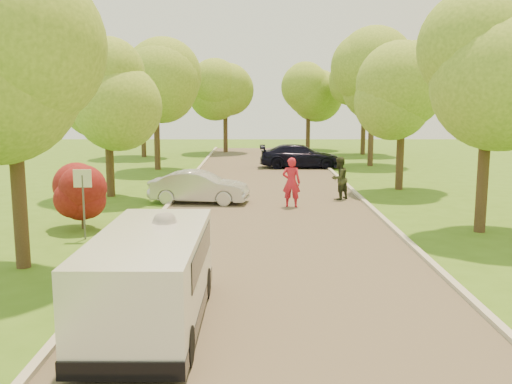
{
  "coord_description": "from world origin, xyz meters",
  "views": [
    {
      "loc": [
        -0.53,
        -13.18,
        4.24
      ],
      "look_at": [
        -0.51,
        5.12,
        1.3
      ],
      "focal_mm": 40.0,
      "sensor_mm": 36.0,
      "label": 1
    }
  ],
  "objects_px": {
    "street_sign": "(83,189)",
    "longboard": "(167,304)",
    "person_olive": "(339,178)",
    "dark_sedan": "(300,156)",
    "silver_sedan": "(199,187)",
    "minivan": "(151,277)",
    "skateboarder": "(166,258)",
    "person_striped": "(291,182)"
  },
  "relations": [
    {
      "from": "minivan",
      "to": "person_olive",
      "type": "distance_m",
      "value": 15.06
    },
    {
      "from": "street_sign",
      "to": "dark_sedan",
      "type": "distance_m",
      "value": 20.57
    },
    {
      "from": "street_sign",
      "to": "longboard",
      "type": "bearing_deg",
      "value": -60.03
    },
    {
      "from": "minivan",
      "to": "silver_sedan",
      "type": "xyz_separation_m",
      "value": [
        -0.37,
        13.16,
        -0.29
      ]
    },
    {
      "from": "minivan",
      "to": "skateboarder",
      "type": "relative_size",
      "value": 2.58
    },
    {
      "from": "skateboarder",
      "to": "dark_sedan",
      "type": "bearing_deg",
      "value": -121.45
    },
    {
      "from": "minivan",
      "to": "dark_sedan",
      "type": "relative_size",
      "value": 0.96
    },
    {
      "from": "minivan",
      "to": "person_olive",
      "type": "bearing_deg",
      "value": 68.59
    },
    {
      "from": "silver_sedan",
      "to": "skateboarder",
      "type": "xyz_separation_m",
      "value": [
        0.52,
        -12.26,
        0.4
      ]
    },
    {
      "from": "person_striped",
      "to": "person_olive",
      "type": "xyz_separation_m",
      "value": [
        2.17,
        1.77,
        -0.08
      ]
    },
    {
      "from": "silver_sedan",
      "to": "longboard",
      "type": "relative_size",
      "value": 4.07
    },
    {
      "from": "street_sign",
      "to": "skateboarder",
      "type": "xyz_separation_m",
      "value": [
        3.44,
        -5.97,
        -0.49
      ]
    },
    {
      "from": "person_striped",
      "to": "person_olive",
      "type": "relative_size",
      "value": 1.09
    },
    {
      "from": "dark_sedan",
      "to": "street_sign",
      "type": "bearing_deg",
      "value": 157.09
    },
    {
      "from": "person_striped",
      "to": "skateboarder",
      "type": "bearing_deg",
      "value": 84.21
    },
    {
      "from": "skateboarder",
      "to": "silver_sedan",
      "type": "bearing_deg",
      "value": -108.43
    },
    {
      "from": "minivan",
      "to": "person_striped",
      "type": "relative_size",
      "value": 2.43
    },
    {
      "from": "silver_sedan",
      "to": "minivan",
      "type": "bearing_deg",
      "value": -170.86
    },
    {
      "from": "person_olive",
      "to": "dark_sedan",
      "type": "bearing_deg",
      "value": -129.37
    },
    {
      "from": "minivan",
      "to": "person_olive",
      "type": "xyz_separation_m",
      "value": [
        5.58,
        13.99,
        -0.04
      ]
    },
    {
      "from": "minivan",
      "to": "person_striped",
      "type": "distance_m",
      "value": 12.69
    },
    {
      "from": "dark_sedan",
      "to": "person_striped",
      "type": "xyz_separation_m",
      "value": [
        -1.39,
        -13.53,
        0.26
      ]
    },
    {
      "from": "street_sign",
      "to": "person_olive",
      "type": "bearing_deg",
      "value": 38.75
    },
    {
      "from": "silver_sedan",
      "to": "skateboarder",
      "type": "distance_m",
      "value": 12.28
    },
    {
      "from": "longboard",
      "to": "person_striped",
      "type": "height_order",
      "value": "person_striped"
    },
    {
      "from": "skateboarder",
      "to": "person_olive",
      "type": "relative_size",
      "value": 1.02
    },
    {
      "from": "skateboarder",
      "to": "person_striped",
      "type": "distance_m",
      "value": 11.79
    },
    {
      "from": "minivan",
      "to": "silver_sedan",
      "type": "height_order",
      "value": "minivan"
    },
    {
      "from": "silver_sedan",
      "to": "person_olive",
      "type": "relative_size",
      "value": 2.21
    },
    {
      "from": "silver_sedan",
      "to": "longboard",
      "type": "distance_m",
      "value": 12.29
    },
    {
      "from": "silver_sedan",
      "to": "longboard",
      "type": "bearing_deg",
      "value": -170.08
    },
    {
      "from": "dark_sedan",
      "to": "skateboarder",
      "type": "bearing_deg",
      "value": 169.69
    },
    {
      "from": "minivan",
      "to": "longboard",
      "type": "height_order",
      "value": "minivan"
    },
    {
      "from": "silver_sedan",
      "to": "person_olive",
      "type": "height_order",
      "value": "person_olive"
    },
    {
      "from": "person_striped",
      "to": "longboard",
      "type": "bearing_deg",
      "value": 84.21
    },
    {
      "from": "silver_sedan",
      "to": "dark_sedan",
      "type": "bearing_deg",
      "value": -14.83
    },
    {
      "from": "dark_sedan",
      "to": "skateboarder",
      "type": "relative_size",
      "value": 2.7
    },
    {
      "from": "street_sign",
      "to": "minivan",
      "type": "xyz_separation_m",
      "value": [
        3.3,
        -6.86,
        -0.6
      ]
    },
    {
      "from": "longboard",
      "to": "person_olive",
      "type": "relative_size",
      "value": 0.54
    },
    {
      "from": "minivan",
      "to": "longboard",
      "type": "bearing_deg",
      "value": 81.37
    },
    {
      "from": "street_sign",
      "to": "longboard",
      "type": "relative_size",
      "value": 2.17
    },
    {
      "from": "minivan",
      "to": "longboard",
      "type": "xyz_separation_m",
      "value": [
        0.14,
        0.89,
        -0.85
      ]
    }
  ]
}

